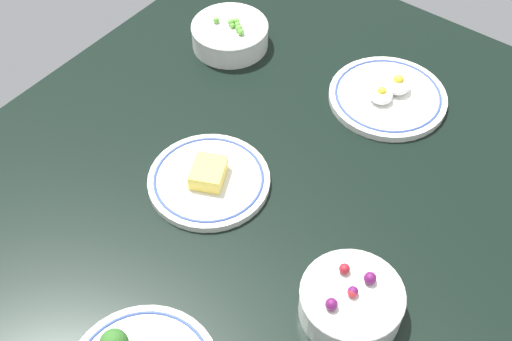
{
  "coord_description": "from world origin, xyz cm",
  "views": [
    {
      "loc": [
        58.86,
        44.84,
        92.44
      ],
      "look_at": [
        0.0,
        0.0,
        6.0
      ],
      "focal_mm": 47.68,
      "sensor_mm": 36.0,
      "label": 1
    }
  ],
  "objects": [
    {
      "name": "plate_cheese",
      "position": [
        5.68,
        -5.61,
        5.02
      ],
      "size": [
        20.58,
        20.58,
        4.17
      ],
      "color": "white",
      "rests_on": "dining_table"
    },
    {
      "name": "bowl_berries",
      "position": [
        11.88,
        26.1,
        6.85
      ],
      "size": [
        15.05,
        15.05,
        6.72
      ],
      "color": "white",
      "rests_on": "dining_table"
    },
    {
      "name": "bowl_peas",
      "position": [
        -25.01,
        -25.62,
        6.7
      ],
      "size": [
        15.5,
        15.5,
        6.09
      ],
      "color": "white",
      "rests_on": "dining_table"
    },
    {
      "name": "dining_table",
      "position": [
        0.0,
        0.0,
        2.0
      ],
      "size": [
        118.83,
        96.37,
        4.0
      ],
      "primitive_type": "cube",
      "color": "black",
      "rests_on": "ground"
    },
    {
      "name": "plate_eggs",
      "position": [
        -30.29,
        8.02,
        5.06
      ],
      "size": [
        22.04,
        22.04,
        4.9
      ],
      "color": "white",
      "rests_on": "dining_table"
    }
  ]
}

